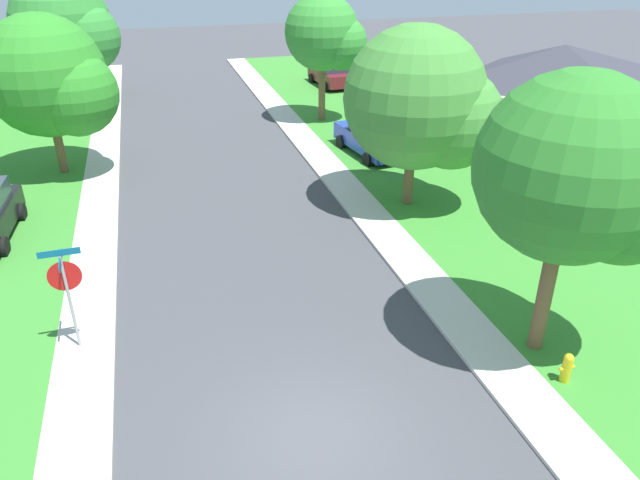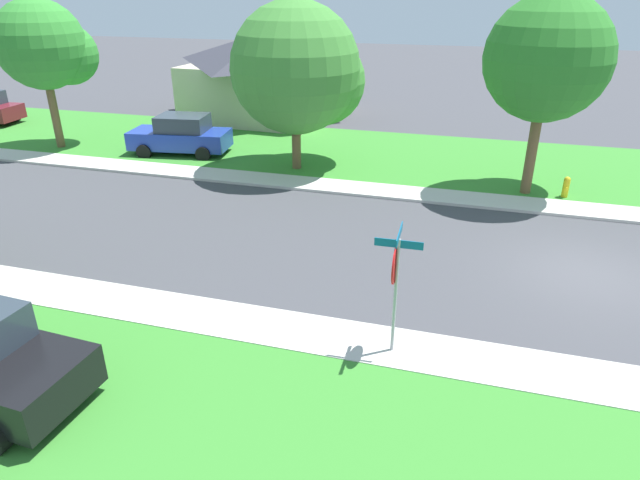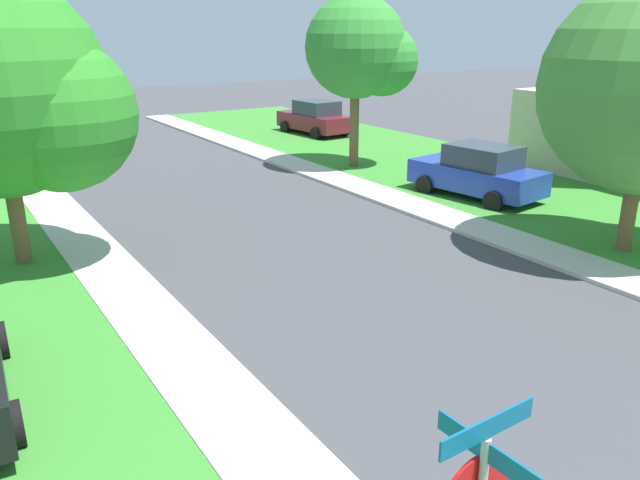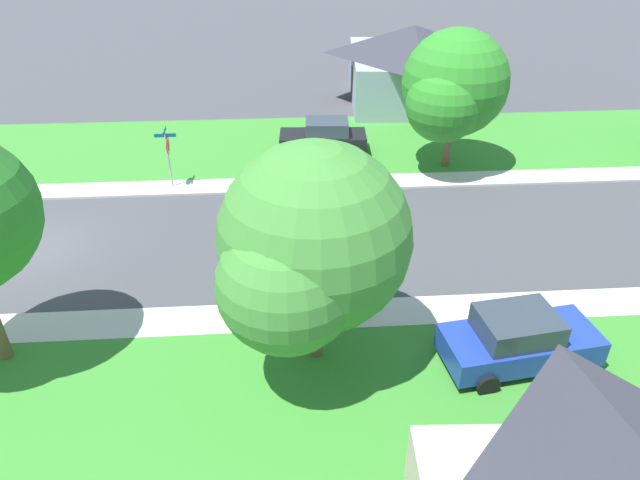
{
  "view_description": "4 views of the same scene",
  "coord_description": "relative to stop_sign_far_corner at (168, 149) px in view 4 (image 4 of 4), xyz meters",
  "views": [
    {
      "loc": [
        -2.44,
        -8.5,
        9.13
      ],
      "look_at": [
        1.71,
        5.71,
        1.4
      ],
      "focal_mm": 33.31,
      "sensor_mm": 36.0,
      "label": 1
    },
    {
      "loc": [
        -14.08,
        3.25,
        6.89
      ],
      "look_at": [
        -2.79,
        6.5,
        1.4
      ],
      "focal_mm": 30.7,
      "sensor_mm": 36.0,
      "label": 2
    },
    {
      "loc": [
        -7.76,
        1.94,
        5.32
      ],
      "look_at": [
        -1.61,
        11.54,
        1.4
      ],
      "focal_mm": 35.08,
      "sensor_mm": 36.0,
      "label": 3
    },
    {
      "loc": [
        18.65,
        9.44,
        11.53
      ],
      "look_at": [
        2.35,
        10.55,
        1.4
      ],
      "focal_mm": 31.98,
      "sensor_mm": 36.0,
      "label": 4
    }
  ],
  "objects": [
    {
      "name": "sidewalk_west",
      "position": [
        0.11,
        7.59,
        -1.84
      ],
      "size": [
        1.4,
        56.0,
        0.1
      ],
      "primitive_type": "cube",
      "color": "beige",
      "rests_on": "ground"
    },
    {
      "name": "car_black_far_down_street",
      "position": [
        -3.4,
        7.05,
        -1.01
      ],
      "size": [
        2.22,
        4.39,
        1.76
      ],
      "color": "black",
      "rests_on": "ground"
    },
    {
      "name": "lawn_east",
      "position": [
        14.21,
        7.59,
        -1.85
      ],
      "size": [
        8.0,
        56.0,
        0.08
      ],
      "primitive_type": "cube",
      "color": "#38842D",
      "rests_on": "ground"
    },
    {
      "name": "tree_across_right",
      "position": [
        -1.13,
        12.6,
        2.04
      ],
      "size": [
        5.13,
        4.77,
        6.47
      ],
      "color": "brown",
      "rests_on": "ground"
    },
    {
      "name": "car_blue_across_road",
      "position": [
        11.93,
        11.34,
        -1.01
      ],
      "size": [
        2.47,
        4.51,
        1.76
      ],
      "color": "#1E389E",
      "rests_on": "ground"
    },
    {
      "name": "lawn_west",
      "position": [
        -4.59,
        7.59,
        -1.85
      ],
      "size": [
        8.0,
        56.0,
        0.08
      ],
      "primitive_type": "cube",
      "color": "#38842D",
      "rests_on": "ground"
    },
    {
      "name": "sidewalk_east",
      "position": [
        9.51,
        7.59,
        -1.84
      ],
      "size": [
        1.4,
        56.0,
        0.1
      ],
      "primitive_type": "cube",
      "color": "beige",
      "rests_on": "ground"
    },
    {
      "name": "house_left_setback",
      "position": [
        -11.43,
        13.03,
        0.49
      ],
      "size": [
        9.56,
        8.45,
        4.6
      ],
      "color": "#93A3B2",
      "rests_on": "ground"
    },
    {
      "name": "tree_sidewalk_far",
      "position": [
        11.51,
        5.54,
        1.97
      ],
      "size": [
        5.34,
        4.96,
        6.5
      ],
      "color": "brown",
      "rests_on": "ground"
    },
    {
      "name": "stop_sign_far_corner",
      "position": [
        0.0,
        0.0,
        0.0
      ],
      "size": [
        0.92,
        0.92,
        2.77
      ],
      "color": "#9E9EA3",
      "rests_on": "ground"
    },
    {
      "name": "ground_plane",
      "position": [
        4.81,
        -4.41,
        -1.89
      ],
      "size": [
        120.0,
        120.0,
        0.0
      ],
      "primitive_type": "plane",
      "color": "#424247"
    }
  ]
}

